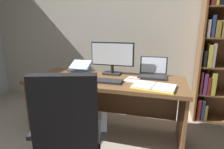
% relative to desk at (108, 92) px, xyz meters
% --- Properties ---
extents(wall_back, '(5.43, 0.12, 2.68)m').
position_rel_desk_xyz_m(wall_back, '(-0.07, 0.96, 0.80)').
color(wall_back, beige).
rests_on(wall_back, ground).
extents(desk, '(1.81, 0.72, 0.73)m').
position_rel_desk_xyz_m(desk, '(0.00, 0.00, 0.00)').
color(desk, brown).
rests_on(desk, ground).
extents(bookshelf, '(0.77, 0.32, 1.97)m').
position_rel_desk_xyz_m(bookshelf, '(1.40, 0.73, 0.46)').
color(bookshelf, brown).
rests_on(bookshelf, ground).
extents(office_chair, '(0.70, 0.62, 1.01)m').
position_rel_desk_xyz_m(office_chair, '(-0.06, -0.87, -0.11)').
color(office_chair, '#232326').
rests_on(office_chair, ground).
extents(monitor, '(0.55, 0.16, 0.41)m').
position_rel_desk_xyz_m(monitor, '(0.01, 0.16, 0.41)').
color(monitor, '#232326').
rests_on(monitor, desk).
extents(laptop, '(0.33, 0.28, 0.23)m').
position_rel_desk_xyz_m(laptop, '(0.52, 0.16, 0.24)').
color(laptop, '#232326').
rests_on(laptop, desk).
extents(keyboard, '(0.42, 0.15, 0.02)m').
position_rel_desk_xyz_m(keyboard, '(0.01, -0.21, 0.21)').
color(keyboard, '#232326').
rests_on(keyboard, desk).
extents(computer_mouse, '(0.06, 0.10, 0.04)m').
position_rel_desk_xyz_m(computer_mouse, '(-0.29, -0.21, 0.21)').
color(computer_mouse, '#232326').
rests_on(computer_mouse, desk).
extents(reading_stand_with_book, '(0.29, 0.27, 0.13)m').
position_rel_desk_xyz_m(reading_stand_with_book, '(-0.47, 0.22, 0.26)').
color(reading_stand_with_book, '#232326').
rests_on(reading_stand_with_book, desk).
extents(open_binder, '(0.46, 0.33, 0.02)m').
position_rel_desk_xyz_m(open_binder, '(0.56, -0.26, 0.21)').
color(open_binder, yellow).
rests_on(open_binder, desk).
extents(notepad, '(0.18, 0.23, 0.01)m').
position_rel_desk_xyz_m(notepad, '(0.31, -0.05, 0.20)').
color(notepad, silver).
rests_on(notepad, desk).
extents(pen, '(0.14, 0.02, 0.01)m').
position_rel_desk_xyz_m(pen, '(0.33, -0.05, 0.21)').
color(pen, maroon).
rests_on(pen, notepad).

